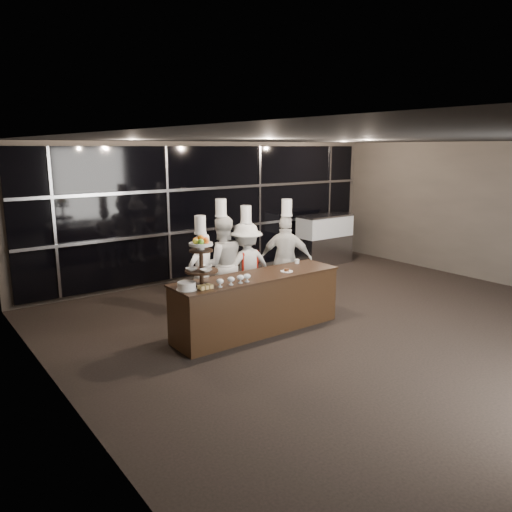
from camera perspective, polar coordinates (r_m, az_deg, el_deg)
room at (r=7.57m, az=15.72°, el=1.36°), size 10.00×10.00×10.00m
window_wall at (r=11.24m, az=-4.59°, el=5.26°), size 8.60×0.10×2.80m
buffet_counter at (r=7.93m, az=0.13°, el=-5.40°), size 2.84×0.74×0.92m
display_stand at (r=7.16m, az=-6.29°, el=-0.16°), size 0.48×0.48×0.74m
compotes at (r=7.28m, az=-2.45°, el=-2.62°), size 0.59×0.11×0.12m
layer_cake at (r=7.08m, az=-7.93°, el=-3.41°), size 0.30×0.30×0.11m
pastry_squares at (r=7.10m, az=-5.82°, el=-3.52°), size 0.19×0.13×0.05m
small_plate at (r=8.03m, az=3.51°, el=-1.70°), size 0.20×0.20×0.05m
chef_cup at (r=8.62m, az=4.71°, el=-0.61°), size 0.08×0.08×0.07m
display_case at (r=12.57m, az=7.84°, el=2.18°), size 1.42×0.62×1.24m
chef_a at (r=8.54m, az=-6.26°, el=-2.03°), size 0.60×0.45×1.77m
chef_b at (r=8.79m, az=-3.93°, el=-0.90°), size 1.00×0.88×2.02m
chef_c at (r=8.91m, az=-1.13°, el=-1.14°), size 1.06×0.65×1.89m
chef_d at (r=9.24m, az=3.46°, el=-0.38°), size 0.97×0.98×1.97m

